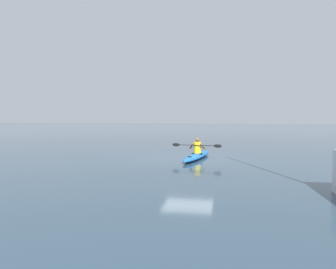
# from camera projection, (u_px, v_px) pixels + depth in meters

# --- Properties ---
(ground_plane) EXTENTS (160.00, 160.00, 0.00)m
(ground_plane) POSITION_uv_depth(u_px,v_px,m) (188.00, 157.00, 16.46)
(ground_plane) COLOR #283D4C
(kayak) EXTENTS (1.33, 4.49, 0.27)m
(kayak) POSITION_uv_depth(u_px,v_px,m) (197.00, 156.00, 15.94)
(kayak) COLOR #1959A5
(kayak) RESTS_ON ground
(kayaker) EXTENTS (2.47, 0.60, 0.76)m
(kayaker) POSITION_uv_depth(u_px,v_px,m) (197.00, 147.00, 15.99)
(kayaker) COLOR yellow
(kayaker) RESTS_ON kayak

